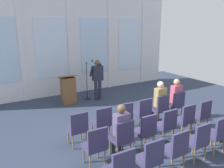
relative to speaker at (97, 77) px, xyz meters
name	(u,v)px	position (x,y,z in m)	size (l,w,h in m)	color
ground_plane	(149,141)	(-0.43, -3.85, -0.97)	(13.76, 13.76, 0.00)	#2D384C
rear_partition	(74,43)	(-0.38, 1.44, 1.29)	(9.98, 0.14, 4.54)	silver
speaker	(97,77)	(0.00, 0.00, 0.00)	(0.52, 0.69, 1.66)	#232838
mic_stand	(87,91)	(-0.35, 0.28, -0.63)	(0.28, 0.28, 1.55)	black
lectern	(68,90)	(-1.22, 0.15, -0.41)	(0.60, 0.48, 1.16)	brown
chair_r0_c0	(78,127)	(-2.16, -3.12, -0.43)	(0.46, 0.44, 0.94)	olive
chair_r0_c1	(102,121)	(-1.46, -3.12, -0.43)	(0.46, 0.44, 0.94)	olive
chair_r0_c2	(123,116)	(-0.77, -3.12, -0.43)	(0.46, 0.44, 0.94)	olive
chair_r0_c3	(143,111)	(-0.08, -3.12, -0.43)	(0.46, 0.44, 0.94)	olive
chair_r0_c4	(160,107)	(0.61, -3.12, -0.43)	(0.46, 0.44, 0.94)	olive
audience_r0_c4	(159,100)	(0.61, -3.04, -0.21)	(0.36, 0.39, 1.36)	#2D2D33
chair_r0_c5	(176,103)	(1.30, -3.12, -0.43)	(0.46, 0.44, 0.94)	olive
audience_r0_c5	(175,97)	(1.30, -3.04, -0.22)	(0.36, 0.39, 1.35)	#2D2D33
chair_r1_c0	(95,144)	(-2.16, -4.12, -0.43)	(0.46, 0.44, 0.94)	olive
chair_r1_c1	(122,136)	(-1.46, -4.12, -0.43)	(0.46, 0.44, 0.94)	olive
audience_r1_c1	(120,128)	(-1.46, -4.03, -0.25)	(0.36, 0.39, 1.30)	#2D2D33
chair_r1_c2	(146,130)	(-0.77, -4.12, -0.43)	(0.46, 0.44, 0.94)	olive
chair_r1_c3	(166,124)	(-0.08, -4.12, -0.43)	(0.46, 0.44, 0.94)	olive
chair_r1_c4	(185,118)	(0.61, -4.12, -0.43)	(0.46, 0.44, 0.94)	olive
chair_r1_c5	(202,113)	(1.30, -4.12, -0.43)	(0.46, 0.44, 0.94)	olive
chair_r2_c1	(150,157)	(-1.46, -5.11, -0.43)	(0.46, 0.44, 0.94)	olive
chair_r2_c2	(176,148)	(-0.77, -5.11, -0.43)	(0.46, 0.44, 0.94)	olive
chair_r2_c3	(198,140)	(-0.08, -5.11, -0.43)	(0.46, 0.44, 0.94)	olive
chair_r2_c4	(217,132)	(0.61, -5.11, -0.43)	(0.46, 0.44, 0.94)	olive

